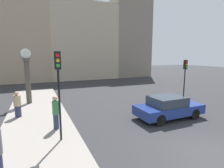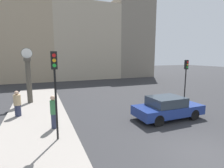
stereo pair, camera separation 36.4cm
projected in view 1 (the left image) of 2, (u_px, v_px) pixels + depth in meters
The scene contains 9 objects.
ground_plane at pixel (211, 155), 6.86m from camera, with size 120.00×120.00×0.00m, color #2D2D30.
sidewalk_corner at pixel (37, 116), 11.24m from camera, with size 3.64×19.17×0.13m, color gray.
building_row at pixel (75, 41), 29.61m from camera, with size 28.96×5.00×14.20m.
sedan_car at pixel (168, 107), 10.92m from camera, with size 4.27×1.84×1.40m.
traffic_light_near at pixel (58, 78), 7.44m from camera, with size 0.26×0.24×3.93m.
traffic_light_far at pixel (185, 72), 14.37m from camera, with size 0.26×0.24×3.58m.
street_clock at pixel (28, 78), 13.81m from camera, with size 0.83×0.52×4.39m.
pedestrian_green_hoodie at pixel (56, 112), 8.95m from camera, with size 0.32×0.32×1.75m.
pedestrian_tan_coat at pixel (17, 104), 10.76m from camera, with size 0.43×0.43×1.62m.
Camera 1 is at (-6.15, -4.23, 3.83)m, focal length 28.00 mm.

